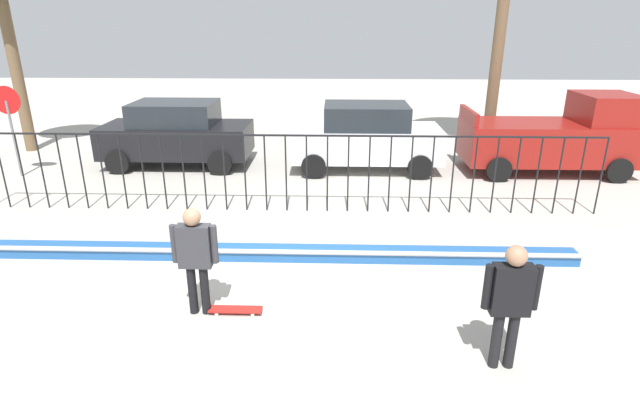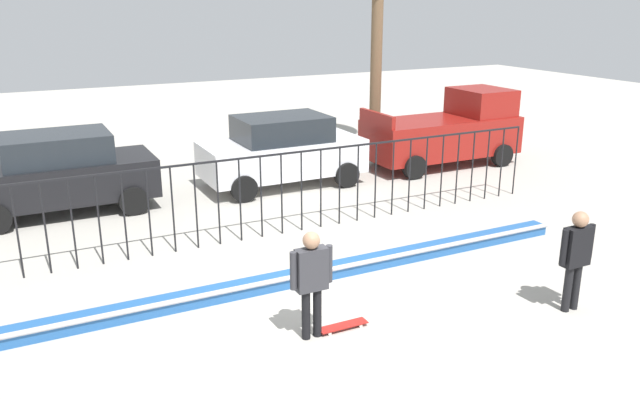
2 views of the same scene
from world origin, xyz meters
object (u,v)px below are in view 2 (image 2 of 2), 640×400
object	(u,v)px
skateboarder	(311,275)
pickup_truck	(448,131)
skateboard	(343,326)
parked_car_white	(282,150)
camera_operator	(576,252)
parked_car_black	(59,173)

from	to	relation	value
skateboarder	pickup_truck	world-z (taller)	pickup_truck
skateboard	parked_car_white	size ratio (longest dim) A/B	0.19
skateboarder	camera_operator	xyz separation A→B (m)	(4.15, -1.10, 0.01)
camera_operator	parked_car_white	bearing A→B (deg)	-35.33
camera_operator	parked_car_black	distance (m)	11.35
skateboarder	pickup_truck	bearing A→B (deg)	30.98
parked_car_white	pickup_truck	size ratio (longest dim) A/B	0.91
skateboarder	pickup_truck	distance (m)	11.21
parked_car_white	pickup_truck	world-z (taller)	pickup_truck
camera_operator	parked_car_white	distance (m)	8.90
skateboarder	skateboard	world-z (taller)	skateboarder
parked_car_black	pickup_truck	world-z (taller)	pickup_truck
skateboard	pickup_truck	distance (m)	10.87
skateboarder	camera_operator	distance (m)	4.29
camera_operator	parked_car_black	bearing A→B (deg)	-6.41
skateboard	parked_car_black	bearing A→B (deg)	113.07
skateboard	parked_car_white	distance (m)	8.12
skateboarder	parked_car_white	distance (m)	8.23
skateboard	pickup_truck	xyz separation A→B (m)	(7.73, 7.58, 0.98)
skateboard	pickup_truck	bearing A→B (deg)	45.36
skateboarder	camera_operator	size ratio (longest dim) A/B	0.99
skateboarder	parked_car_black	world-z (taller)	parked_car_black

